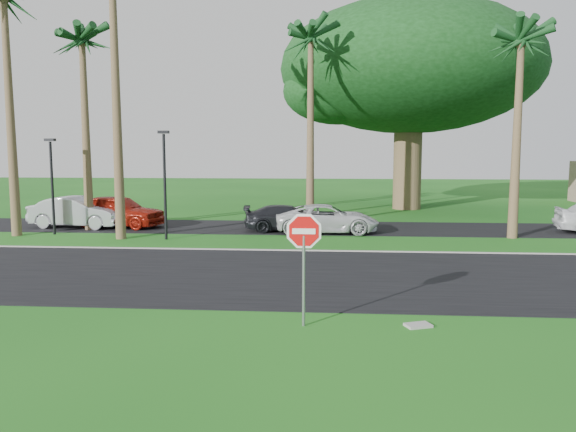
# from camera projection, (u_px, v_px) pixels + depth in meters

# --- Properties ---
(ground) EXTENTS (120.00, 120.00, 0.00)m
(ground) POSITION_uv_depth(u_px,v_px,m) (291.00, 291.00, 15.32)
(ground) COLOR #165715
(ground) RESTS_ON ground
(road) EXTENTS (120.00, 8.00, 0.02)m
(road) POSITION_uv_depth(u_px,v_px,m) (295.00, 275.00, 17.30)
(road) COLOR black
(road) RESTS_ON ground
(parking_strip) EXTENTS (120.00, 5.00, 0.02)m
(parking_strip) POSITION_uv_depth(u_px,v_px,m) (309.00, 228.00, 27.69)
(parking_strip) COLOR black
(parking_strip) RESTS_ON ground
(curb) EXTENTS (120.00, 0.12, 0.06)m
(curb) POSITION_uv_depth(u_px,v_px,m) (302.00, 251.00, 21.30)
(curb) COLOR gray
(curb) RESTS_ON ground
(stop_sign_near) EXTENTS (1.05, 0.07, 2.62)m
(stop_sign_near) POSITION_uv_depth(u_px,v_px,m) (304.00, 246.00, 12.10)
(stop_sign_near) COLOR gray
(stop_sign_near) RESTS_ON ground
(palm_left_far) EXTENTS (5.00, 5.00, 11.50)m
(palm_left_far) POSITION_uv_depth(u_px,v_px,m) (4.00, 2.00, 24.02)
(palm_left_far) COLOR brown
(palm_left_far) RESTS_ON ground
(palm_left_mid) EXTENTS (5.00, 5.00, 10.00)m
(palm_left_mid) POSITION_uv_depth(u_px,v_px,m) (82.00, 45.00, 25.99)
(palm_left_mid) COLOR brown
(palm_left_mid) RESTS_ON ground
(palm_center) EXTENTS (5.00, 5.00, 10.50)m
(palm_center) POSITION_uv_depth(u_px,v_px,m) (311.00, 43.00, 28.10)
(palm_center) COLOR brown
(palm_center) RESTS_ON ground
(palm_right_near) EXTENTS (5.00, 5.00, 9.50)m
(palm_right_near) POSITION_uv_depth(u_px,v_px,m) (521.00, 46.00, 23.57)
(palm_right_near) COLOR brown
(palm_right_near) RESTS_ON ground
(canopy_tree) EXTENTS (16.50, 16.50, 13.12)m
(canopy_tree) POSITION_uv_depth(u_px,v_px,m) (410.00, 69.00, 35.59)
(canopy_tree) COLOR brown
(canopy_tree) RESTS_ON ground
(streetlight_left) EXTENTS (0.45, 0.25, 4.34)m
(streetlight_left) POSITION_uv_depth(u_px,v_px,m) (52.00, 180.00, 25.30)
(streetlight_left) COLOR black
(streetlight_left) RESTS_ON ground
(streetlight_right) EXTENTS (0.45, 0.25, 4.64)m
(streetlight_right) POSITION_uv_depth(u_px,v_px,m) (165.00, 178.00, 23.88)
(streetlight_right) COLOR black
(streetlight_right) RESTS_ON ground
(car_silver) EXTENTS (4.76, 2.04, 1.53)m
(car_silver) POSITION_uv_depth(u_px,v_px,m) (78.00, 213.00, 27.58)
(car_silver) COLOR #B0B2B8
(car_silver) RESTS_ON ground
(car_red) EXTENTS (5.01, 2.84, 1.61)m
(car_red) POSITION_uv_depth(u_px,v_px,m) (118.00, 211.00, 27.85)
(car_red) COLOR #9B1A0C
(car_red) RESTS_ON ground
(car_dark) EXTENTS (4.36, 2.17, 1.22)m
(car_dark) POSITION_uv_depth(u_px,v_px,m) (288.00, 218.00, 26.49)
(car_dark) COLOR black
(car_dark) RESTS_ON ground
(car_minivan) EXTENTS (4.85, 2.46, 1.31)m
(car_minivan) POSITION_uv_depth(u_px,v_px,m) (327.00, 219.00, 25.87)
(car_minivan) COLOR silver
(car_minivan) RESTS_ON ground
(utility_slab) EXTENTS (0.64, 0.52, 0.06)m
(utility_slab) POSITION_uv_depth(u_px,v_px,m) (418.00, 325.00, 12.24)
(utility_slab) COLOR gray
(utility_slab) RESTS_ON ground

